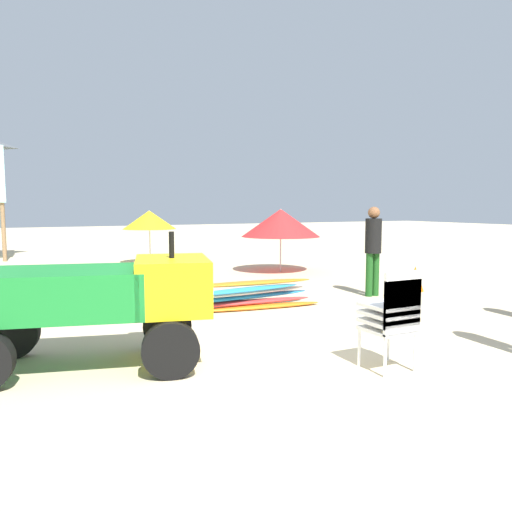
{
  "coord_description": "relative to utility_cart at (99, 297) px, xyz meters",
  "views": [
    {
      "loc": [
        -2.9,
        -4.59,
        1.79
      ],
      "look_at": [
        0.95,
        3.02,
        0.91
      ],
      "focal_mm": 34.35,
      "sensor_mm": 36.0,
      "label": 1
    }
  ],
  "objects": [
    {
      "name": "lifeguard_near_center",
      "position": [
        5.55,
        2.01,
        0.24
      ],
      "size": [
        0.32,
        0.32,
        1.77
      ],
      "color": "#194C19",
      "rests_on": "ground"
    },
    {
      "name": "ground",
      "position": [
        2.05,
        -0.95,
        -0.78
      ],
      "size": [
        80.0,
        80.0,
        0.0
      ],
      "primitive_type": "plane",
      "color": "beige"
    },
    {
      "name": "utility_cart",
      "position": [
        0.0,
        0.0,
        0.0
      ],
      "size": [
        2.77,
        1.85,
        1.5
      ],
      "color": "#197A2D",
      "rests_on": "ground"
    },
    {
      "name": "beach_umbrella_mid",
      "position": [
        5.72,
        5.98,
        0.55
      ],
      "size": [
        2.13,
        2.13,
        1.7
      ],
      "color": "beige",
      "rests_on": "ground"
    },
    {
      "name": "stacked_plastic_chairs",
      "position": [
        2.8,
        -1.61,
        -0.13
      ],
      "size": [
        0.48,
        0.48,
        1.11
      ],
      "color": "silver",
      "rests_on": "ground"
    },
    {
      "name": "traffic_cone_near",
      "position": [
        6.75,
        2.06,
        -0.53
      ],
      "size": [
        0.36,
        0.36,
        0.52
      ],
      "primitive_type": "cone",
      "color": "orange",
      "rests_on": "ground"
    },
    {
      "name": "beach_umbrella_far",
      "position": [
        3.0,
        9.33,
        0.58
      ],
      "size": [
        1.62,
        1.62,
        1.65
      ],
      "color": "beige",
      "rests_on": "ground"
    },
    {
      "name": "surfboard_pile",
      "position": [
        2.82,
        2.02,
        -0.55
      ],
      "size": [
        2.64,
        0.65,
        0.48
      ],
      "color": "orange",
      "rests_on": "ground"
    }
  ]
}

